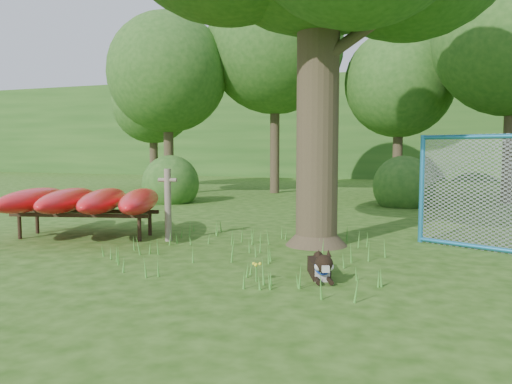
% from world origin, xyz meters
% --- Properties ---
extents(ground, '(80.00, 80.00, 0.00)m').
position_xyz_m(ground, '(0.00, 0.00, 0.00)').
color(ground, '#21460E').
rests_on(ground, ground).
extents(wooden_post, '(0.36, 0.13, 1.34)m').
position_xyz_m(wooden_post, '(-1.68, 1.63, 0.71)').
color(wooden_post, '#706254').
rests_on(wooden_post, ground).
extents(kayak_rack, '(3.65, 3.27, 0.93)m').
position_xyz_m(kayak_rack, '(-3.38, 1.45, 0.71)').
color(kayak_rack, black).
rests_on(kayak_rack, ground).
extents(husky_dog, '(0.52, 0.96, 0.44)m').
position_xyz_m(husky_dog, '(1.56, -0.04, 0.16)').
color(husky_dog, black).
rests_on(husky_dog, ground).
extents(wildflower_clump, '(0.12, 0.12, 0.26)m').
position_xyz_m(wildflower_clump, '(0.82, -0.48, 0.21)').
color(wildflower_clump, '#499631').
rests_on(wildflower_clump, ground).
extents(bg_tree_a, '(4.40, 4.40, 6.70)m').
position_xyz_m(bg_tree_a, '(-6.50, 10.00, 4.48)').
color(bg_tree_a, '#392E1F').
rests_on(bg_tree_a, ground).
extents(bg_tree_b, '(5.20, 5.20, 8.22)m').
position_xyz_m(bg_tree_b, '(-3.00, 12.00, 5.61)').
color(bg_tree_b, '#392E1F').
rests_on(bg_tree_b, ground).
extents(bg_tree_c, '(4.00, 4.00, 6.12)m').
position_xyz_m(bg_tree_c, '(1.50, 13.00, 4.11)').
color(bg_tree_c, '#392E1F').
rests_on(bg_tree_c, ground).
extents(bg_tree_f, '(3.60, 3.60, 5.55)m').
position_xyz_m(bg_tree_f, '(-9.00, 13.00, 3.73)').
color(bg_tree_f, '#392E1F').
rests_on(bg_tree_f, ground).
extents(shrub_left, '(1.80, 1.80, 1.80)m').
position_xyz_m(shrub_left, '(-5.00, 7.50, 0.00)').
color(shrub_left, '#27541B').
rests_on(shrub_left, ground).
extents(shrub_mid, '(1.80, 1.80, 1.80)m').
position_xyz_m(shrub_mid, '(2.00, 9.00, 0.00)').
color(shrub_mid, '#27541B').
rests_on(shrub_mid, ground).
extents(wooded_hillside, '(80.00, 12.00, 6.00)m').
position_xyz_m(wooded_hillside, '(0.00, 28.00, 3.00)').
color(wooded_hillside, '#27541B').
rests_on(wooded_hillside, ground).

